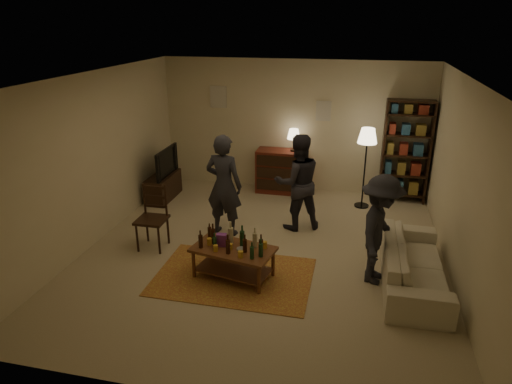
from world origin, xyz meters
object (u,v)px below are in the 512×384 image
(coffee_table, at_px, (233,251))
(dresser, at_px, (281,170))
(person_by_sofa, at_px, (380,230))
(person_left, at_px, (224,185))
(sofa, at_px, (414,264))
(floor_lamp, at_px, (367,141))
(dining_chair, at_px, (153,214))
(tv_stand, at_px, (163,181))
(person_right, at_px, (298,182))
(bookshelf, at_px, (406,151))

(coffee_table, xyz_separation_m, dresser, (0.07, 3.50, 0.06))
(coffee_table, height_order, person_by_sofa, person_by_sofa)
(dresser, distance_m, person_left, 2.27)
(sofa, bearing_deg, floor_lamp, 14.92)
(dining_chair, distance_m, tv_stand, 2.07)
(dining_chair, relative_size, dresser, 0.76)
(dresser, bearing_deg, floor_lamp, -14.98)
(floor_lamp, bearing_deg, dresser, 165.02)
(tv_stand, distance_m, sofa, 5.14)
(dresser, xyz_separation_m, person_by_sofa, (1.89, -3.14, 0.30))
(floor_lamp, bearing_deg, person_right, -132.41)
(person_right, bearing_deg, dining_chair, 4.42)
(person_right, bearing_deg, person_left, -1.86)
(person_left, height_order, person_by_sofa, person_left)
(coffee_table, distance_m, dining_chair, 1.63)
(coffee_table, height_order, tv_stand, tv_stand)
(coffee_table, distance_m, tv_stand, 3.39)
(person_right, bearing_deg, coffee_table, 45.99)
(coffee_table, distance_m, dresser, 3.50)
(person_left, bearing_deg, person_right, -148.28)
(sofa, xyz_separation_m, person_left, (-2.98, 0.95, 0.56))
(tv_stand, relative_size, person_by_sofa, 0.68)
(dresser, bearing_deg, sofa, -52.46)
(sofa, height_order, person_left, person_left)
(dining_chair, height_order, dresser, dresser)
(floor_lamp, bearing_deg, sofa, -75.08)
(coffee_table, bearing_deg, bookshelf, 54.92)
(dining_chair, bearing_deg, floor_lamp, 35.91)
(coffee_table, xyz_separation_m, person_right, (0.64, 1.83, 0.43))
(tv_stand, bearing_deg, bookshelf, 11.80)
(coffee_table, relative_size, person_right, 0.73)
(dresser, relative_size, person_by_sofa, 0.88)
(coffee_table, height_order, person_right, person_right)
(person_right, bearing_deg, tv_stand, -39.85)
(dresser, height_order, sofa, dresser)
(coffee_table, bearing_deg, floor_lamp, 60.16)
(person_left, xyz_separation_m, person_right, (1.16, 0.49, -0.02))
(bookshelf, xyz_separation_m, person_by_sofa, (-0.55, -3.20, -0.26))
(coffee_table, bearing_deg, person_left, 111.36)
(dining_chair, distance_m, sofa, 3.97)
(dresser, bearing_deg, person_right, -71.18)
(tv_stand, xyz_separation_m, person_by_sofa, (4.14, -2.22, 0.39))
(person_left, bearing_deg, dresser, -96.58)
(dining_chair, relative_size, person_by_sofa, 0.67)
(coffee_table, xyz_separation_m, floor_lamp, (1.75, 3.05, 0.90))
(floor_lamp, relative_size, person_right, 0.93)
(dining_chair, xyz_separation_m, sofa, (3.95, -0.25, -0.25))
(tv_stand, bearing_deg, sofa, -25.34)
(dresser, bearing_deg, person_left, -105.31)
(dining_chair, height_order, tv_stand, tv_stand)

